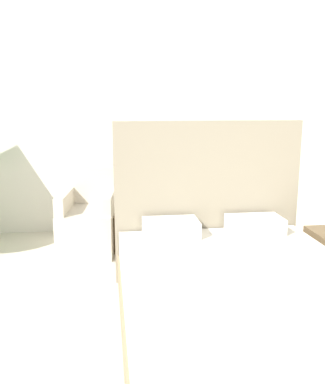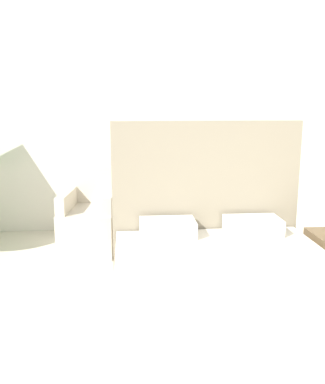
% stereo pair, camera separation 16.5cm
% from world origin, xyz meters
% --- Properties ---
extents(wall_back, '(10.00, 0.06, 2.90)m').
position_xyz_m(wall_back, '(0.00, 4.01, 1.45)').
color(wall_back, silver).
rests_on(wall_back, ground_plane).
extents(bed, '(1.67, 2.25, 1.44)m').
position_xyz_m(bed, '(0.54, 1.32, 0.29)').
color(bed, '#8C7A5B').
rests_on(bed, ground_plane).
extents(armchair_near_window_left, '(0.65, 0.76, 0.88)m').
position_xyz_m(armchair_near_window_left, '(-0.57, 3.23, 0.29)').
color(armchair_near_window_left, beige).
rests_on(armchair_near_window_left, ground_plane).
extents(armchair_near_window_right, '(0.63, 0.75, 0.88)m').
position_xyz_m(armchair_near_window_right, '(0.25, 3.23, 0.29)').
color(armchair_near_window_right, beige).
rests_on(armchair_near_window_right, ground_plane).
extents(side_table, '(0.38, 0.38, 0.41)m').
position_xyz_m(side_table, '(-0.16, 3.19, 0.20)').
color(side_table, brown).
rests_on(side_table, ground_plane).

